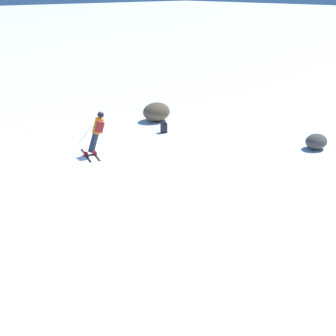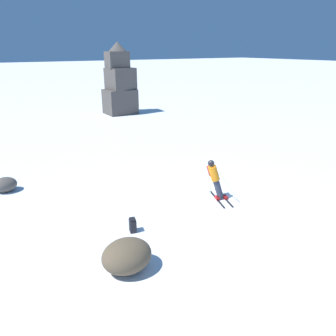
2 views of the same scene
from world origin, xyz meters
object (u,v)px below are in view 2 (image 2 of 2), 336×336
Objects in this scene: spare_backpack at (133,225)px; exposed_boulder_1 at (5,185)px; skier at (215,177)px; rock_pillar at (120,85)px; exposed_boulder_0 at (127,256)px.

spare_backpack is 6.88m from exposed_boulder_1.
exposed_boulder_1 is (-7.25, 5.62, -0.67)m from skier.
exposed_boulder_0 is at bearing -114.46° from rock_pillar.
skier is 9.20m from exposed_boulder_1.
skier is 0.28× the size of rock_pillar.
exposed_boulder_1 is at bearing 162.33° from skier.
skier is 5.61m from exposed_boulder_0.
exposed_boulder_1 is at bearing 105.24° from exposed_boulder_0.
rock_pillar is 6.54× the size of exposed_boulder_1.
skier is at bearing 23.71° from exposed_boulder_0.
spare_backpack is 0.50× the size of exposed_boulder_1.
rock_pillar reaches higher than skier.
rock_pillar is at bearing 65.54° from exposed_boulder_0.
exposed_boulder_1 is (-2.14, 7.86, -0.15)m from exposed_boulder_0.
exposed_boulder_1 reaches higher than spare_backpack.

